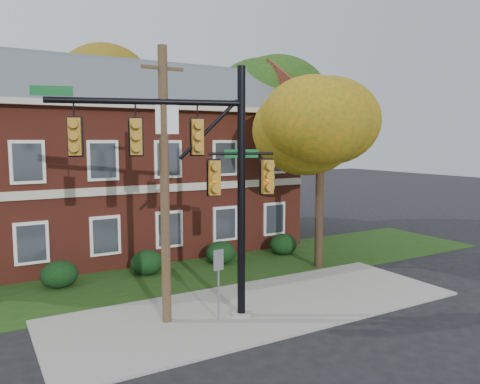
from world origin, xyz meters
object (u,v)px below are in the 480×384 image
tree_near_right (327,116)px  tree_right_rear (284,101)px  hedge_far_right (283,244)px  hedge_center (147,263)px  utility_pole (165,187)px  traffic_signal (196,165)px  apartment_building (111,153)px  tree_far_rear (98,92)px  hedge_left (59,274)px  hedge_right (221,253)px  sign_post (218,273)px

tree_near_right → tree_right_rear: (4.09, 8.95, 1.45)m
tree_right_rear → hedge_far_right: bearing=-125.2°
hedge_center → utility_pole: size_ratio=0.17×
traffic_signal → tree_right_rear: bearing=61.9°
apartment_building → tree_far_rear: bearing=80.3°
hedge_center → tree_near_right: size_ratio=0.16×
hedge_far_right → tree_right_rear: (4.31, 6.11, 7.60)m
tree_near_right → hedge_left: bearing=165.2°
hedge_left → tree_near_right: (10.72, -2.83, 6.14)m
hedge_right → hedge_far_right: 3.50m
utility_pole → apartment_building: bearing=80.8°
hedge_center → hedge_right: bearing=0.0°
sign_post → tree_far_rear: bearing=87.8°
hedge_right → tree_far_rear: 15.66m
hedge_far_right → hedge_right: bearing=180.0°
hedge_right → utility_pole: (-4.73, -5.42, 3.73)m
apartment_building → sign_post: (0.22, -11.36, -3.43)m
apartment_building → tree_right_rear: (11.31, 0.86, 3.13)m
tree_right_rear → sign_post: bearing=-132.2°
apartment_building → hedge_far_right: (7.00, -5.25, -4.46)m
hedge_right → tree_far_rear: (-2.16, 13.09, 8.32)m
apartment_building → tree_near_right: apartment_building is taller
hedge_left → hedge_right: size_ratio=1.00×
apartment_building → hedge_right: (3.50, -5.25, -4.46)m
apartment_building → hedge_center: size_ratio=13.43×
utility_pole → sign_post: utility_pole is taller
hedge_left → tree_far_rear: bearing=69.7°
hedge_center → tree_near_right: tree_near_right is taller
hedge_left → hedge_center: same height
apartment_building → traffic_signal: apartment_building is taller
tree_far_rear → traffic_signal: size_ratio=1.46×
tree_far_rear → sign_post: tree_far_rear is taller
hedge_center → hedge_left: bearing=180.0°
hedge_right → tree_far_rear: size_ratio=0.12×
hedge_right → sign_post: (-3.28, -6.11, 1.03)m
hedge_left → tree_far_rear: size_ratio=0.12×
tree_near_right → traffic_signal: 8.32m
tree_near_right → sign_post: bearing=-155.0°
hedge_center → utility_pole: (-1.23, -5.42, 3.73)m
apartment_building → utility_pole: 10.77m
hedge_far_right → tree_right_rear: 10.66m
hedge_left → hedge_far_right: size_ratio=1.00×
hedge_far_right → sign_post: sign_post is taller
tree_near_right → tree_far_rear: bearing=110.3°
apartment_building → utility_pole: (-1.23, -10.68, -0.74)m
tree_near_right → utility_pole: size_ratio=1.02×
hedge_right → utility_pole: 8.10m
tree_right_rear → sign_post: 17.76m
hedge_center → traffic_signal: (-0.36, -5.77, 4.36)m
traffic_signal → hedge_center: bearing=102.9°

